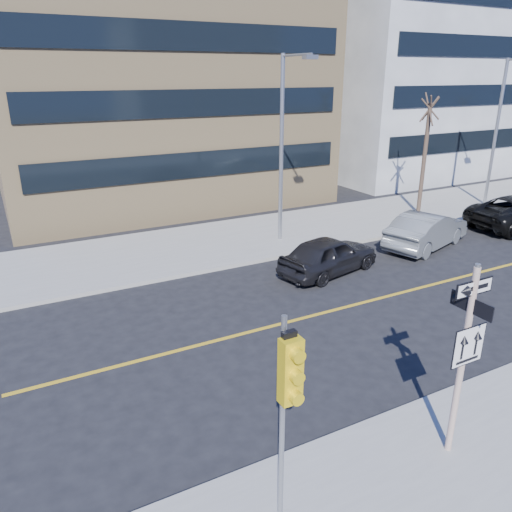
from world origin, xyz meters
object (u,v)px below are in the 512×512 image
traffic_signal (289,388)px  streetlight_b (501,124)px  sign_pole (464,352)px  parked_car_b (427,230)px  street_tree_west (430,112)px  parked_car_a (329,255)px  streetlight_a (284,138)px

traffic_signal → streetlight_b: streetlight_b is taller
sign_pole → parked_car_b: 13.64m
traffic_signal → street_tree_west: size_ratio=0.63×
sign_pole → streetlight_b: (18.00, 13.27, 2.32)m
traffic_signal → streetlight_b: (22.00, 13.42, 1.73)m
parked_car_a → streetlight_b: bearing=-87.3°
streetlight_a → street_tree_west: size_ratio=1.26×
parked_car_a → streetlight_a: bearing=-16.9°
traffic_signal → street_tree_west: 22.14m
streetlight_b → street_tree_west: bearing=173.8°
traffic_signal → streetlight_a: (8.00, 13.42, 1.73)m
parked_car_a → parked_car_b: size_ratio=0.90×
traffic_signal → street_tree_west: street_tree_west is taller
parked_car_a → parked_car_b: bearing=-98.2°
parked_car_b → streetlight_b: bearing=-85.4°
traffic_signal → parked_car_a: (7.71, 9.46, -2.28)m
streetlight_a → streetlight_b: (14.00, 0.00, 0.00)m
sign_pole → streetlight_a: size_ratio=0.51×
traffic_signal → streetlight_a: bearing=59.2°
sign_pole → parked_car_a: bearing=68.3°
parked_car_a → parked_car_b: parked_car_b is taller
streetlight_b → street_tree_west: size_ratio=1.26×
streetlight_b → traffic_signal: bearing=-148.6°
parked_car_a → parked_car_b: 5.68m
streetlight_a → streetlight_b: bearing=0.0°
sign_pole → traffic_signal: 4.05m
sign_pole → parked_car_a: sign_pole is taller
parked_car_b → street_tree_west: bearing=-59.3°
traffic_signal → parked_car_a: traffic_signal is taller
traffic_signal → street_tree_west: bearing=39.4°
traffic_signal → parked_car_b: size_ratio=0.82×
sign_pole → street_tree_west: bearing=46.7°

